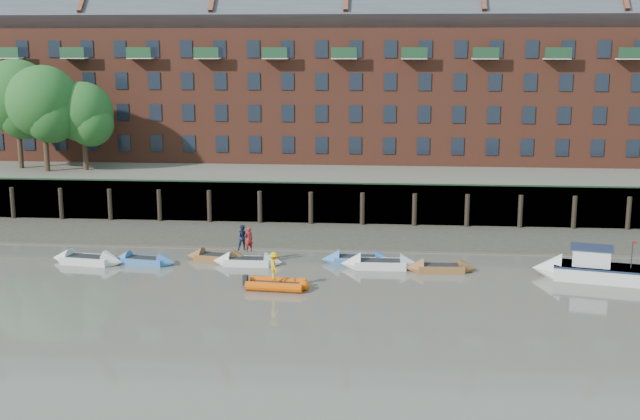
# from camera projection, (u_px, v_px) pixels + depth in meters

# --- Properties ---
(ground) EXTENTS (220.00, 220.00, 0.00)m
(ground) POSITION_uv_depth(u_px,v_px,m) (309.00, 318.00, 41.00)
(ground) COLOR #625D54
(ground) RESTS_ON ground
(foreshore) EXTENTS (110.00, 8.00, 0.50)m
(foreshore) POSITION_uv_depth(u_px,v_px,m) (333.00, 236.00, 58.57)
(foreshore) COLOR #3D382F
(foreshore) RESTS_ON ground
(mud_band) EXTENTS (110.00, 1.60, 0.10)m
(mud_band) POSITION_uv_depth(u_px,v_px,m) (330.00, 248.00, 55.25)
(mud_band) COLOR #4C4336
(mud_band) RESTS_ON ground
(river_wall) EXTENTS (110.00, 1.23, 3.30)m
(river_wall) POSITION_uv_depth(u_px,v_px,m) (337.00, 204.00, 62.52)
(river_wall) COLOR #2D2A26
(river_wall) RESTS_ON ground
(bank_terrace) EXTENTS (110.00, 28.00, 3.20)m
(bank_terrace) POSITION_uv_depth(u_px,v_px,m) (346.00, 176.00, 75.81)
(bank_terrace) COLOR #5E594D
(bank_terrace) RESTS_ON ground
(apartment_terrace) EXTENTS (80.60, 15.56, 20.98)m
(apartment_terrace) POSITION_uv_depth(u_px,v_px,m) (347.00, 55.00, 74.52)
(apartment_terrace) COLOR brown
(apartment_terrace) RESTS_ON bank_terrace
(tree_cluster) EXTENTS (11.76, 7.74, 9.40)m
(tree_cluster) POSITION_uv_depth(u_px,v_px,m) (40.00, 102.00, 67.99)
(tree_cluster) COLOR #3A281C
(tree_cluster) RESTS_ON bank_terrace
(rowboat_0) EXTENTS (5.04, 2.12, 1.42)m
(rowboat_0) POSITION_uv_depth(u_px,v_px,m) (87.00, 260.00, 51.24)
(rowboat_0) COLOR silver
(rowboat_0) RESTS_ON ground
(rowboat_1) EXTENTS (4.40, 1.89, 1.23)m
(rowboat_1) POSITION_uv_depth(u_px,v_px,m) (144.00, 261.00, 51.15)
(rowboat_1) COLOR #396EB1
(rowboat_1) RESTS_ON ground
(rowboat_2) EXTENTS (4.51, 2.01, 1.26)m
(rowboat_2) POSITION_uv_depth(u_px,v_px,m) (218.00, 258.00, 51.86)
(rowboat_2) COLOR brown
(rowboat_2) RESTS_ON ground
(rowboat_3) EXTENTS (4.49, 1.34, 1.30)m
(rowboat_3) POSITION_uv_depth(u_px,v_px,m) (248.00, 261.00, 50.92)
(rowboat_3) COLOR silver
(rowboat_3) RESTS_ON ground
(rowboat_4) EXTENTS (4.64, 1.46, 1.34)m
(rowboat_4) POSITION_uv_depth(u_px,v_px,m) (357.00, 260.00, 51.33)
(rowboat_4) COLOR #396EB1
(rowboat_4) RESTS_ON ground
(rowboat_5) EXTENTS (4.99, 1.51, 1.44)m
(rowboat_5) POSITION_uv_depth(u_px,v_px,m) (380.00, 264.00, 50.22)
(rowboat_5) COLOR silver
(rowboat_5) RESTS_ON ground
(rowboat_6) EXTENTS (4.44, 1.49, 1.27)m
(rowboat_6) POSITION_uv_depth(u_px,v_px,m) (441.00, 268.00, 49.44)
(rowboat_6) COLOR brown
(rowboat_6) RESTS_ON ground
(rib_tender) EXTENTS (3.64, 1.97, 0.62)m
(rib_tender) POSITION_uv_depth(u_px,v_px,m) (279.00, 284.00, 45.90)
(rib_tender) COLOR #DE4E04
(rib_tender) RESTS_ON ground
(motor_launch) EXTENTS (6.56, 3.42, 2.58)m
(motor_launch) POSITION_uv_depth(u_px,v_px,m) (579.00, 268.00, 47.84)
(motor_launch) COLOR silver
(motor_launch) RESTS_ON ground
(person_rower_a) EXTENTS (0.69, 0.65, 1.59)m
(person_rower_a) POSITION_uv_depth(u_px,v_px,m) (249.00, 239.00, 50.65)
(person_rower_a) COLOR maroon
(person_rower_a) RESTS_ON rowboat_3
(person_rower_b) EXTENTS (0.97, 0.86, 1.67)m
(person_rower_b) POSITION_uv_depth(u_px,v_px,m) (243.00, 238.00, 50.91)
(person_rower_b) COLOR #19233F
(person_rower_b) RESTS_ON rowboat_3
(person_rib_crew) EXTENTS (0.91, 1.18, 1.60)m
(person_rib_crew) POSITION_uv_depth(u_px,v_px,m) (274.00, 266.00, 45.64)
(person_rib_crew) COLOR orange
(person_rib_crew) RESTS_ON rib_tender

